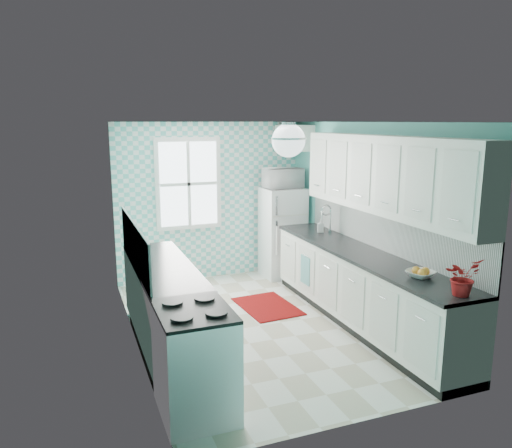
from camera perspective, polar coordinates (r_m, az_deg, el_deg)
name	(u,v)px	position (r m, az deg, el deg)	size (l,w,h in m)	color
floor	(259,327)	(6.37, 0.39, -11.64)	(3.00, 4.40, 0.02)	silver
ceiling	(260,121)	(5.85, 0.43, 11.67)	(3.00, 4.40, 0.02)	white
wall_back	(210,201)	(8.05, -5.33, 2.62)	(3.00, 0.02, 2.50)	#5BB9B0
wall_front	(360,283)	(4.07, 11.85, -6.63)	(3.00, 0.02, 2.50)	#5BB9B0
wall_left	(131,239)	(5.63, -14.08, -1.63)	(0.02, 4.40, 2.50)	#5BB9B0
wall_right	(367,220)	(6.67, 12.58, 0.50)	(0.02, 4.40, 2.50)	#5BB9B0
accent_wall	(210,201)	(8.03, -5.28, 2.60)	(3.00, 0.01, 2.50)	#5FC4BD
window	(188,184)	(7.87, -7.73, 4.57)	(1.04, 0.05, 1.44)	white
backsplash_right	(384,230)	(6.35, 14.37, -0.66)	(0.02, 3.60, 0.51)	white
backsplash_left	(134,245)	(5.57, -13.73, -2.34)	(0.02, 2.15, 0.51)	white
upper_cabinets_right	(386,175)	(5.99, 14.61, 5.45)	(0.33, 3.20, 0.90)	white
upper_cabinet_fridge	(294,138)	(8.05, 4.37, 9.80)	(0.40, 0.74, 0.40)	white
ceiling_light	(288,140)	(5.11, 3.73, 9.55)	(0.34, 0.34, 0.35)	silver
base_cabinets_right	(361,290)	(6.39, 11.90, -7.40)	(0.60, 3.60, 0.90)	white
countertop_right	(361,254)	(6.24, 11.96, -3.34)	(0.63, 3.60, 0.04)	black
base_cabinets_left	(163,306)	(5.83, -10.53, -9.23)	(0.60, 2.15, 0.90)	white
countertop_left	(163,266)	(5.68, -10.56, -4.79)	(0.63, 2.15, 0.04)	black
fridge	(282,232)	(8.15, 3.03, -0.96)	(0.63, 0.64, 1.46)	white
stove	(195,360)	(4.49, -6.96, -15.15)	(0.63, 0.78, 0.94)	white
sink	(320,234)	(7.18, 7.32, -1.12)	(0.47, 0.40, 0.53)	silver
rug	(267,306)	(6.96, 1.30, -9.38)	(0.69, 0.98, 0.02)	#5E060B
dish_towel	(305,270)	(6.99, 5.67, -5.27)	(0.02, 0.26, 0.40)	#6CB3A2
fruit_bowl	(421,274)	(5.41, 18.29, -5.45)	(0.27, 0.27, 0.07)	white
potted_plant	(463,277)	(4.96, 22.55, -5.59)	(0.32, 0.27, 0.35)	red
soap_bottle	(321,226)	(7.24, 7.39, -0.18)	(0.09, 0.09, 0.19)	#98C1CB
microwave	(283,178)	(8.00, 3.10, 5.27)	(0.58, 0.39, 0.32)	white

